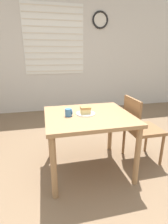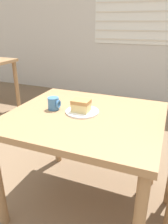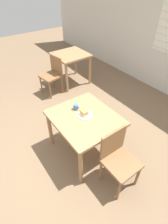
# 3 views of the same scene
# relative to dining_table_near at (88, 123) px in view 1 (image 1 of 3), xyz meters

# --- Properties ---
(ground_plane) EXTENTS (14.00, 14.00, 0.00)m
(ground_plane) POSITION_rel_dining_table_near_xyz_m (-0.05, -0.42, -0.62)
(ground_plane) COLOR #7A6047
(wall_back) EXTENTS (10.00, 0.10, 2.80)m
(wall_back) POSITION_rel_dining_table_near_xyz_m (-0.05, 2.61, 0.79)
(wall_back) COLOR beige
(wall_back) RESTS_ON ground_plane
(dining_table_near) EXTENTS (0.97, 0.87, 0.72)m
(dining_table_near) POSITION_rel_dining_table_near_xyz_m (0.00, 0.00, 0.00)
(dining_table_near) COLOR #9E754C
(dining_table_near) RESTS_ON ground_plane
(chair_near_window) EXTENTS (0.41, 0.41, 0.87)m
(chair_near_window) POSITION_rel_dining_table_near_xyz_m (0.69, 0.03, -0.13)
(chair_near_window) COLOR brown
(chair_near_window) RESTS_ON ground_plane
(plate) EXTENTS (0.22, 0.22, 0.01)m
(plate) POSITION_rel_dining_table_near_xyz_m (-0.03, 0.02, 0.11)
(plate) COLOR white
(plate) RESTS_ON dining_table_near
(cake_slice) EXTENTS (0.11, 0.09, 0.08)m
(cake_slice) POSITION_rel_dining_table_near_xyz_m (-0.03, 0.01, 0.15)
(cake_slice) COLOR #E0C67F
(cake_slice) RESTS_ON plate
(coffee_mug) EXTENTS (0.08, 0.07, 0.08)m
(coffee_mug) POSITION_rel_dining_table_near_xyz_m (-0.23, -0.00, 0.14)
(coffee_mug) COLOR teal
(coffee_mug) RESTS_ON dining_table_near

